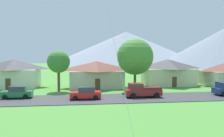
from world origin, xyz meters
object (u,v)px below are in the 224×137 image
at_px(house_rightmost, 168,72).
at_px(parked_car_green_west_end, 17,92).
at_px(house_left_center, 14,73).
at_px(house_leftmost, 224,74).
at_px(tree_near_left, 59,62).
at_px(tree_center, 135,57).
at_px(parked_car_red_mid_west, 85,93).
at_px(pickup_truck_maroon_west_side, 142,90).
at_px(house_right_center, 96,74).

relative_size(house_rightmost, parked_car_green_west_end, 2.42).
height_order(house_left_center, house_rightmost, house_left_center).
xyz_separation_m(house_leftmost, house_left_center, (-41.81, 3.07, 0.41)).
xyz_separation_m(tree_near_left, tree_center, (12.87, -1.70, 0.87)).
bearing_deg(parked_car_red_mid_west, pickup_truck_maroon_west_side, 3.49).
bearing_deg(house_rightmost, tree_near_left, -165.10).
bearing_deg(parked_car_red_mid_west, tree_near_left, 118.05).
distance_m(house_rightmost, pickup_truck_maroon_west_side, 16.29).
bearing_deg(pickup_truck_maroon_west_side, parked_car_green_west_end, 175.20).
bearing_deg(parked_car_green_west_end, pickup_truck_maroon_west_side, -4.80).
distance_m(house_left_center, pickup_truck_maroon_west_side, 26.05).
bearing_deg(tree_near_left, parked_car_red_mid_west, -61.95).
xyz_separation_m(house_leftmost, tree_center, (-19.78, -5.26, 3.50)).
xyz_separation_m(tree_center, pickup_truck_maroon_west_side, (-0.36, -6.02, -4.81)).
distance_m(house_left_center, house_rightmost, 30.72).
distance_m(parked_car_red_mid_west, pickup_truck_maroon_west_side, 8.16).
xyz_separation_m(house_right_center, parked_car_green_west_end, (-11.84, -10.39, -1.73)).
bearing_deg(tree_center, house_right_center, 136.60).
xyz_separation_m(house_rightmost, tree_near_left, (-21.55, -5.73, 2.24)).
height_order(house_rightmost, tree_near_left, tree_near_left).
bearing_deg(parked_car_green_west_end, house_rightmost, 24.13).
distance_m(house_left_center, tree_center, 23.76).
xyz_separation_m(house_right_center, pickup_truck_maroon_west_side, (5.84, -11.87, -1.54)).
bearing_deg(tree_near_left, house_rightmost, 14.90).
height_order(tree_center, parked_car_green_west_end, tree_center).
height_order(tree_near_left, parked_car_green_west_end, tree_near_left).
bearing_deg(house_leftmost, tree_center, -165.11).
height_order(house_left_center, tree_near_left, tree_near_left).
height_order(house_leftmost, pickup_truck_maroon_west_side, house_leftmost).
height_order(house_rightmost, pickup_truck_maroon_west_side, house_rightmost).
height_order(house_rightmost, tree_center, tree_center).
height_order(parked_car_green_west_end, pickup_truck_maroon_west_side, pickup_truck_maroon_west_side).
height_order(house_leftmost, parked_car_green_west_end, house_leftmost).
bearing_deg(parked_car_green_west_end, house_leftmost, 14.52).
distance_m(tree_near_left, parked_car_red_mid_west, 10.18).
distance_m(tree_center, parked_car_red_mid_west, 11.82).
bearing_deg(pickup_truck_maroon_west_side, tree_near_left, 148.34).
relative_size(house_leftmost, house_right_center, 0.76).
distance_m(house_rightmost, parked_car_green_west_end, 29.33).
bearing_deg(parked_car_green_west_end, tree_near_left, 50.39).
height_order(house_leftmost, house_rightmost, house_rightmost).
height_order(house_left_center, parked_car_red_mid_west, house_left_center).
height_order(house_left_center, parked_car_green_west_end, house_left_center).
distance_m(house_leftmost, tree_near_left, 32.95).
bearing_deg(house_leftmost, parked_car_red_mid_west, -157.39).
xyz_separation_m(house_right_center, tree_near_left, (-6.68, -4.16, 2.41)).
height_order(tree_near_left, tree_center, tree_center).
relative_size(tree_near_left, pickup_truck_maroon_west_side, 1.34).
relative_size(house_left_center, tree_center, 1.09).
height_order(parked_car_red_mid_west, pickup_truck_maroon_west_side, pickup_truck_maroon_west_side).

